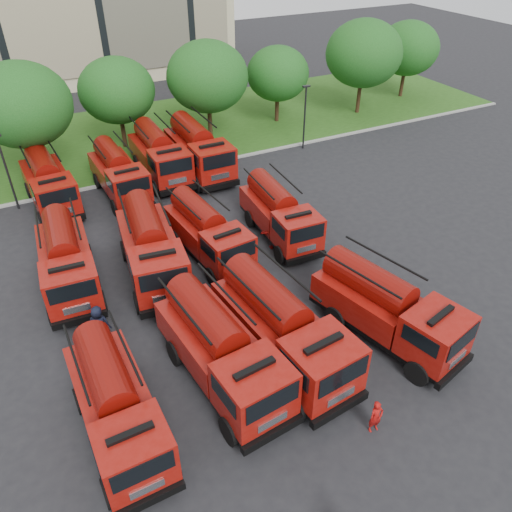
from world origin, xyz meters
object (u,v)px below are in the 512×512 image
Objects in this scene: fire_truck_8 at (49,182)px; firefighter_4 at (103,340)px; fire_truck_1 at (221,350)px; fire_truck_4 at (66,260)px; fire_truck_9 at (118,173)px; fire_truck_2 at (282,328)px; fire_truck_7 at (279,213)px; fire_truck_3 at (387,308)px; firefighter_0 at (373,429)px; firefighter_2 at (347,310)px; firefighter_3 at (376,337)px; firefighter_5 at (275,247)px; fire_truck_6 at (207,232)px; fire_truck_10 at (159,154)px; fire_truck_11 at (198,149)px; fire_truck_5 at (151,248)px; fire_truck_0 at (116,404)px.

firefighter_4 is at bearing -93.26° from fire_truck_8.
fire_truck_1 is 10.37m from fire_truck_4.
fire_truck_2 is at bearing -85.19° from fire_truck_9.
firefighter_4 is (-11.56, -4.07, -1.59)m from fire_truck_7.
fire_truck_3 is at bearing -71.82° from fire_truck_9.
firefighter_2 reaches higher than firefighter_0.
fire_truck_3 reaches higher than fire_truck_7.
fire_truck_9 is at bearing -76.04° from firefighter_3.
firefighter_3 reaches higher than firefighter_5.
fire_truck_3 is at bearing -70.06° from fire_truck_6.
fire_truck_10 is 4.14× the size of firefighter_3.
fire_truck_3 is 4.25× the size of firefighter_5.
fire_truck_7 is 2.02m from firefighter_5.
firefighter_5 is (-0.59, 8.66, 0.00)m from firefighter_3.
fire_truck_6 is at bearing -1.35° from fire_truck_4.
fire_truck_11 reaches higher than fire_truck_2.
fire_truck_11 reaches higher than firefighter_2.
fire_truck_2 is at bearing 78.76° from firefighter_5.
fire_truck_9 is 3.61× the size of firefighter_4.
firefighter_2 is 11.80m from firefighter_4.
fire_truck_3 reaches higher than firefighter_2.
fire_truck_5 is 9.90m from fire_truck_9.
fire_truck_6 is 4.56m from fire_truck_7.
firefighter_4 is at bearing 43.88° from firefighter_2.
fire_truck_8 is at bearing 90.53° from fire_truck_4.
fire_truck_11 reaches higher than fire_truck_5.
fire_truck_3 is 1.08× the size of fire_truck_9.
fire_truck_2 reaches higher than fire_truck_8.
fire_truck_11 is (11.06, 9.70, 0.16)m from fire_truck_4.
fire_truck_9 is at bearing 102.86° from firefighter_0.
fire_truck_0 reaches higher than fire_truck_6.
fire_truck_11 is (3.78, 19.13, 0.02)m from fire_truck_2.
fire_truck_11 is 4.03× the size of firefighter_4.
firefighter_4 reaches higher than firefighter_5.
firefighter_4 is at bearing -117.45° from fire_truck_10.
fire_truck_11 is (6.90, 10.69, 0.06)m from fire_truck_5.
fire_truck_10 reaches higher than firefighter_0.
firefighter_4 is at bearing 83.62° from fire_truck_0.
firefighter_4 reaches higher than firefighter_3.
fire_truck_6 is at bearing 0.45° from firefighter_2.
fire_truck_9 is (4.90, 18.87, 0.02)m from fire_truck_0.
firefighter_0 is (-3.40, -13.60, -1.59)m from fire_truck_7.
fire_truck_7 reaches higher than firefighter_3.
fire_truck_8 is 0.97× the size of fire_truck_10.
fire_truck_7 is at bearing -96.96° from firefighter_3.
fire_truck_5 is at bearing -9.78° from fire_truck_4.
fire_truck_1 is 7.60m from firefighter_2.
fire_truck_2 is 8.91m from firefighter_5.
fire_truck_8 is 22.90m from firefighter_3.
fire_truck_4 is 7.51m from fire_truck_6.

